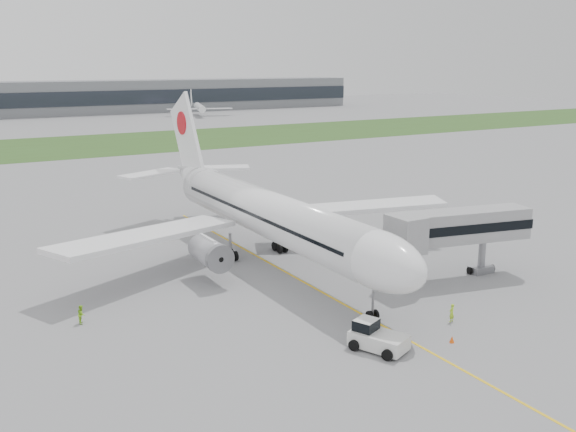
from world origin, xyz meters
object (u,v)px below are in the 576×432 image
airliner (264,211)px  jet_bridge (453,228)px  pushback_tug (375,336)px  ground_crew_near (452,313)px

airliner → jet_bridge: airliner is taller
pushback_tug → jet_bridge: 19.79m
pushback_tug → jet_bridge: bearing=5.3°
jet_bridge → ground_crew_near: 12.43m
jet_bridge → ground_crew_near: bearing=-122.0°
airliner → jet_bridge: size_ratio=3.37×
pushback_tug → jet_bridge: size_ratio=0.31×
airliner → ground_crew_near: airliner is taller
pushback_tug → jet_bridge: jet_bridge is taller
ground_crew_near → jet_bridge: bearing=-149.5°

